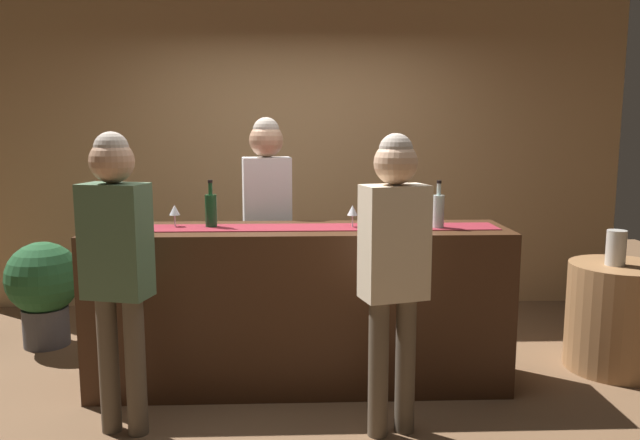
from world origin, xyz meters
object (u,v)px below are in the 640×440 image
object	(u,v)px
wine_bottle_green	(211,210)
bartender	(267,209)
wine_glass_mid_counter	(352,211)
wine_bottle_clear	(438,211)
customer_sipping	(394,254)
potted_plant_tall	(44,286)
wine_glass_near_customer	(175,211)
round_side_table	(618,317)
vase_on_side_table	(616,248)
customer_browsing	(116,252)

from	to	relation	value
wine_bottle_green	bartender	xyz separation A→B (m)	(0.33, 0.54, -0.07)
wine_bottle_green	wine_glass_mid_counter	size ratio (longest dim) A/B	2.10
wine_bottle_clear	customer_sipping	distance (m)	0.76
wine_bottle_clear	bartender	world-z (taller)	bartender
wine_bottle_clear	wine_bottle_green	distance (m)	1.44
wine_bottle_clear	potted_plant_tall	xyz separation A→B (m)	(-2.82, 0.85, -0.68)
wine_glass_mid_counter	potted_plant_tall	distance (m)	2.51
wine_glass_near_customer	wine_glass_mid_counter	bearing A→B (deg)	-2.67
wine_glass_near_customer	wine_glass_mid_counter	distance (m)	1.13
bartender	round_side_table	xyz separation A→B (m)	(2.43, -0.41, -0.71)
customer_sipping	vase_on_side_table	xyz separation A→B (m)	(1.65, 0.84, -0.15)
wine_bottle_green	customer_browsing	size ratio (longest dim) A/B	0.18
bartender	customer_sipping	world-z (taller)	bartender
bartender	customer_sipping	distance (m)	1.46
bartender	potted_plant_tall	xyz separation A→B (m)	(-1.72, 0.22, -0.61)
wine_glass_mid_counter	customer_browsing	world-z (taller)	customer_browsing
wine_glass_mid_counter	customer_browsing	size ratio (longest dim) A/B	0.09
wine_bottle_green	customer_sipping	xyz separation A→B (m)	(1.06, -0.73, -0.14)
wine_glass_mid_counter	bartender	size ratio (longest dim) A/B	0.08
wine_bottle_green	wine_bottle_clear	bearing A→B (deg)	-3.49
wine_bottle_clear	wine_bottle_green	bearing A→B (deg)	176.51
wine_bottle_clear	wine_glass_near_customer	distance (m)	1.67
vase_on_side_table	potted_plant_tall	xyz separation A→B (m)	(-4.09, 0.64, -0.39)
wine_glass_near_customer	bartender	bearing A→B (deg)	43.00
bartender	round_side_table	world-z (taller)	bartender
bartender	customer_browsing	xyz separation A→B (m)	(-0.74, -1.20, -0.07)
wine_bottle_green	customer_browsing	xyz separation A→B (m)	(-0.41, -0.66, -0.14)
wine_glass_near_customer	vase_on_side_table	distance (m)	2.95
wine_glass_mid_counter	customer_sipping	distance (m)	0.72
wine_bottle_green	wine_glass_near_customer	xyz separation A→B (m)	(-0.23, 0.02, -0.01)
wine_glass_mid_counter	customer_sipping	world-z (taller)	customer_sipping
wine_glass_near_customer	potted_plant_tall	distance (m)	1.53
wine_glass_near_customer	bartender	size ratio (longest dim) A/B	0.08
potted_plant_tall	vase_on_side_table	bearing A→B (deg)	-8.90
wine_glass_near_customer	vase_on_side_table	size ratio (longest dim) A/B	0.60
round_side_table	vase_on_side_table	world-z (taller)	vase_on_side_table
wine_bottle_green	round_side_table	distance (m)	2.87
wine_bottle_clear	customer_browsing	size ratio (longest dim) A/B	0.18
bartender	vase_on_side_table	xyz separation A→B (m)	(2.37, -0.42, -0.22)
wine_glass_mid_counter	bartender	world-z (taller)	bartender
customer_browsing	potted_plant_tall	distance (m)	1.81
wine_glass_mid_counter	customer_browsing	distance (m)	1.46
customer_browsing	potted_plant_tall	xyz separation A→B (m)	(-0.97, 1.42, -0.55)
wine_bottle_clear	customer_sipping	bearing A→B (deg)	-120.63
customer_browsing	vase_on_side_table	world-z (taller)	customer_browsing
wine_glass_mid_counter	potted_plant_tall	xyz separation A→B (m)	(-2.28, 0.79, -0.68)
wine_glass_mid_counter	potted_plant_tall	size ratio (longest dim) A/B	0.18
wine_glass_near_customer	round_side_table	xyz separation A→B (m)	(2.99, 0.12, -0.77)
wine_glass_near_customer	customer_browsing	xyz separation A→B (m)	(-0.18, -0.68, -0.13)
wine_bottle_green	wine_glass_mid_counter	bearing A→B (deg)	-2.23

